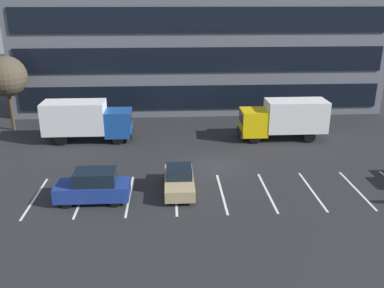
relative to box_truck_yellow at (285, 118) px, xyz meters
name	(u,v)px	position (x,y,z in m)	size (l,w,h in m)	color
ground_plane	(214,165)	(-6.35, -5.37, -1.86)	(120.00, 120.00, 0.00)	#262628
office_building	(198,0)	(-6.35, 12.58, 8.95)	(36.20, 11.19, 21.60)	slate
lot_markings	(222,193)	(-6.35, -9.75, -1.85)	(22.54, 5.40, 0.01)	silver
box_truck_yellow	(285,118)	(0.00, 0.00, 0.00)	(7.11, 2.36, 3.30)	yellow
box_truck_blue	(86,119)	(-16.23, 0.41, 0.01)	(7.17, 2.37, 3.32)	#194799
sedan_tan	(179,180)	(-8.94, -9.26, -1.15)	(1.76, 4.19, 1.50)	tan
suv_navy	(93,187)	(-13.93, -10.34, -0.93)	(4.25, 1.80, 1.92)	navy
bare_tree	(6,77)	(-23.35, 3.84, 2.91)	(3.48, 3.48, 6.53)	#473323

